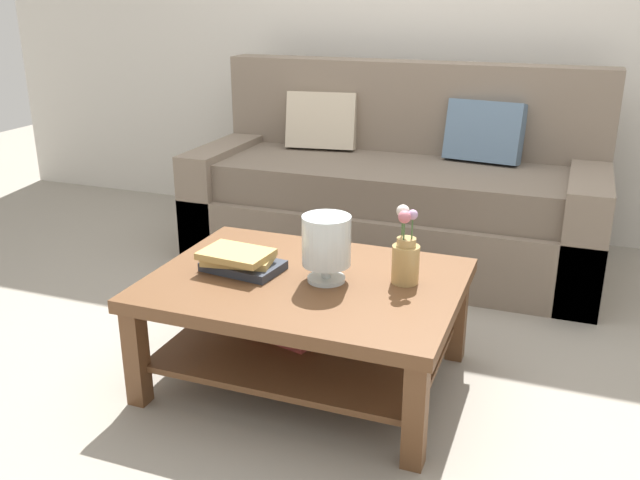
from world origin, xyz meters
TOP-DOWN VIEW (x-y plane):
  - ground_plane at (0.00, 0.00)m, footprint 10.00×10.00m
  - back_wall at (0.00, 1.65)m, footprint 6.40×0.12m
  - couch at (-0.12, 0.96)m, footprint 2.19×0.90m
  - coffee_table at (-0.10, -0.44)m, footprint 1.14×0.85m
  - book_stack_main at (-0.36, -0.46)m, footprint 0.31×0.24m
  - glass_hurricane_vase at (-0.02, -0.44)m, footprint 0.18×0.18m
  - flower_pitcher at (0.26, -0.35)m, footprint 0.10×0.10m

SIDE VIEW (x-z plane):
  - ground_plane at x=0.00m, z-range 0.00..0.00m
  - coffee_table at x=-0.10m, z-range 0.10..0.53m
  - couch at x=-0.12m, z-range -0.17..0.89m
  - book_stack_main at x=-0.36m, z-range 0.42..0.51m
  - flower_pitcher at x=0.26m, z-range 0.39..0.67m
  - glass_hurricane_vase at x=-0.02m, z-range 0.45..0.70m
  - back_wall at x=0.00m, z-range 0.00..2.70m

